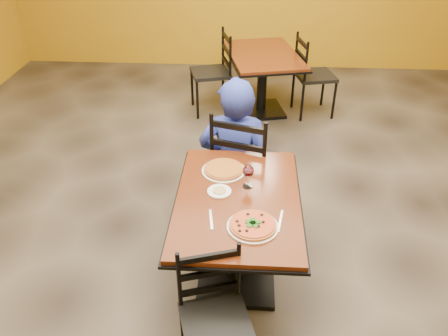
# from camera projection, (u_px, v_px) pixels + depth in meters

# --- Properties ---
(floor) EXTENTS (7.00, 8.00, 0.01)m
(floor) POSITION_uv_depth(u_px,v_px,m) (239.00, 235.00, 3.78)
(floor) COLOR black
(floor) RESTS_ON ground
(table_main) EXTENTS (0.83, 1.23, 0.75)m
(table_main) POSITION_uv_depth(u_px,v_px,m) (237.00, 221.00, 3.06)
(table_main) COLOR #5F250F
(table_main) RESTS_ON floor
(table_second) EXTENTS (1.06, 1.35, 0.75)m
(table_second) POSITION_uv_depth(u_px,v_px,m) (263.00, 69.00, 5.45)
(table_second) COLOR #5F250F
(table_second) RESTS_ON floor
(chair_main_near) EXTENTS (0.47, 0.47, 0.83)m
(chair_main_near) POSITION_uv_depth(u_px,v_px,m) (216.00, 325.00, 2.52)
(chair_main_near) COLOR black
(chair_main_near) RESTS_ON floor
(chair_main_far) EXTENTS (0.58, 0.58, 1.03)m
(chair_main_far) POSITION_uv_depth(u_px,v_px,m) (245.00, 163.00, 3.75)
(chair_main_far) COLOR black
(chair_main_far) RESTS_ON floor
(chair_second_left) EXTENTS (0.55, 0.55, 0.99)m
(chair_second_left) POSITION_uv_depth(u_px,v_px,m) (210.00, 73.00, 5.51)
(chair_second_left) COLOR black
(chair_second_left) RESTS_ON floor
(chair_second_right) EXTENTS (0.52, 0.52, 0.97)m
(chair_second_right) POSITION_uv_depth(u_px,v_px,m) (315.00, 76.00, 5.45)
(chair_second_right) COLOR black
(chair_second_right) RESTS_ON floor
(diner) EXTENTS (0.63, 0.43, 1.22)m
(diner) POSITION_uv_depth(u_px,v_px,m) (235.00, 147.00, 3.79)
(diner) COLOR navy
(diner) RESTS_ON floor
(plate_main) EXTENTS (0.31, 0.31, 0.01)m
(plate_main) POSITION_uv_depth(u_px,v_px,m) (253.00, 227.00, 2.70)
(plate_main) COLOR white
(plate_main) RESTS_ON table_main
(pizza_main) EXTENTS (0.28, 0.28, 0.02)m
(pizza_main) POSITION_uv_depth(u_px,v_px,m) (253.00, 225.00, 2.69)
(pizza_main) COLOR #99100B
(pizza_main) RESTS_ON plate_main
(plate_far) EXTENTS (0.31, 0.31, 0.01)m
(plate_far) POSITION_uv_depth(u_px,v_px,m) (224.00, 171.00, 3.21)
(plate_far) COLOR white
(plate_far) RESTS_ON table_main
(pizza_far) EXTENTS (0.28, 0.28, 0.02)m
(pizza_far) POSITION_uv_depth(u_px,v_px,m) (224.00, 169.00, 3.21)
(pizza_far) COLOR #AF7D21
(pizza_far) RESTS_ON plate_far
(side_plate) EXTENTS (0.16, 0.16, 0.01)m
(side_plate) POSITION_uv_depth(u_px,v_px,m) (219.00, 191.00, 3.00)
(side_plate) COLOR white
(side_plate) RESTS_ON table_main
(dip) EXTENTS (0.09, 0.09, 0.01)m
(dip) POSITION_uv_depth(u_px,v_px,m) (219.00, 190.00, 3.00)
(dip) COLOR tan
(dip) RESTS_ON side_plate
(wine_glass) EXTENTS (0.08, 0.08, 0.18)m
(wine_glass) POSITION_uv_depth(u_px,v_px,m) (248.00, 175.00, 3.01)
(wine_glass) COLOR white
(wine_glass) RESTS_ON table_main
(fork) EXTENTS (0.04, 0.19, 0.00)m
(fork) POSITION_uv_depth(u_px,v_px,m) (211.00, 219.00, 2.77)
(fork) COLOR silver
(fork) RESTS_ON table_main
(knife) EXTENTS (0.05, 0.21, 0.00)m
(knife) POSITION_uv_depth(u_px,v_px,m) (280.00, 221.00, 2.75)
(knife) COLOR silver
(knife) RESTS_ON table_main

